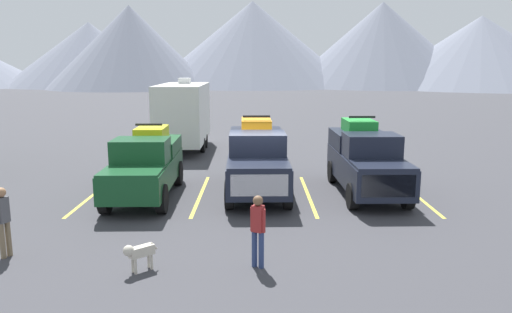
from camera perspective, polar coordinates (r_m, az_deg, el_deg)
ground_plane at (r=17.14m, az=-0.02°, el=-4.80°), size 240.00×240.00×0.00m
pickup_truck_a at (r=17.49m, az=-12.48°, el=-0.83°), size 2.13×5.43×2.48m
pickup_truck_b at (r=17.75m, az=0.30°, el=-0.10°), size 2.25×5.93×2.69m
pickup_truck_c at (r=18.00m, az=12.79°, el=-0.31°), size 2.14×5.45×2.70m
lot_stripe_a at (r=18.42m, az=-18.19°, el=-4.22°), size 0.12×5.50×0.01m
lot_stripe_b at (r=17.60m, az=-6.26°, el=-4.43°), size 0.12×5.50×0.01m
lot_stripe_c at (r=17.59m, az=6.25°, el=-4.44°), size 0.12×5.50×0.01m
lot_stripe_d at (r=18.39m, az=18.21°, el=-4.26°), size 0.12×5.50×0.01m
camper_trailer_a at (r=26.54m, az=-8.26°, el=5.04°), size 2.42×7.22×3.82m
person_a at (r=13.19m, az=-27.10°, el=-6.29°), size 0.28×0.36×1.72m
person_b at (r=11.17m, az=0.40°, el=-8.11°), size 0.34×0.29×1.69m
dog at (r=11.40m, az=-13.39°, el=-10.74°), size 0.67×0.61×0.68m
mountain_ridge at (r=102.78m, az=5.84°, el=12.38°), size 158.34×51.97×17.58m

